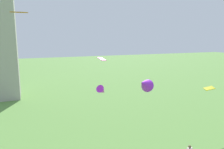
{
  "coord_description": "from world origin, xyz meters",
  "views": [
    {
      "loc": [
        -8.3,
        1.64,
        10.86
      ],
      "look_at": [
        -1.06,
        19.73,
        7.46
      ],
      "focal_mm": 34.61,
      "sensor_mm": 36.0,
      "label": 1
    }
  ],
  "objects": [
    {
      "name": "kite_flying_8",
      "position": [
        12.04,
        20.84,
        4.73
      ],
      "size": [
        1.29,
        1.07,
        0.44
      ],
      "rotation": [
        0.0,
        0.0,
        6.01
      ],
      "color": "#C0B808"
    },
    {
      "name": "kite_flying_2",
      "position": [
        0.6,
        27.38,
        8.11
      ],
      "size": [
        1.02,
        1.24,
        0.41
      ],
      "rotation": [
        0.0,
        0.0,
        1.86
      ],
      "color": "#CC238F"
    },
    {
      "name": "kite_flying_5",
      "position": [
        -0.41,
        24.39,
        4.77
      ],
      "size": [
        1.79,
        1.77,
        1.48
      ],
      "rotation": [
        0.0,
        0.0,
        2.33
      ],
      "color": "#BB2AD4"
    },
    {
      "name": "kite_flying_7",
      "position": [
        0.31,
        16.2,
        7.16
      ],
      "size": [
        2.04,
        1.94,
        1.52
      ],
      "rotation": [
        0.0,
        0.0,
        5.4
      ],
      "color": "#9923DE"
    },
    {
      "name": "kite_flying_4",
      "position": [
        -8.62,
        22.98,
        13.0
      ],
      "size": [
        1.51,
        1.48,
        0.19
      ],
      "rotation": [
        0.0,
        0.0,
        5.56
      ],
      "color": "#B96504"
    }
  ]
}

